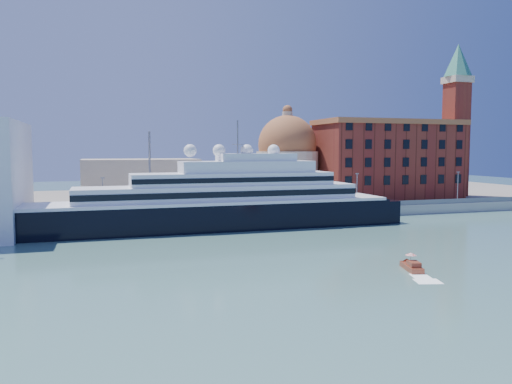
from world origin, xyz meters
name	(u,v)px	position (x,y,z in m)	size (l,w,h in m)	color
ground	(289,246)	(0.00, 0.00, 0.00)	(400.00, 400.00, 0.00)	#3A6561
quay	(237,215)	(0.00, 34.00, 1.25)	(180.00, 10.00, 2.50)	gray
land	(202,199)	(0.00, 75.00, 1.00)	(260.00, 72.00, 2.00)	slate
quay_fence	(242,209)	(0.00, 29.50, 3.10)	(180.00, 0.10, 1.20)	slate
superyacht	(199,207)	(-11.20, 23.00, 4.57)	(88.59, 12.28, 26.48)	black
water_taxi	(412,266)	(9.83, -20.83, 0.59)	(3.08, 5.44, 2.45)	maroon
warehouse	(388,159)	(52.00, 52.00, 13.79)	(43.00, 19.00, 23.25)	maroon
campanile	(456,110)	(76.00, 52.00, 28.76)	(8.40, 8.40, 47.00)	maroon
church	(236,170)	(6.39, 57.72, 10.91)	(66.00, 18.00, 25.50)	beige
lamp_posts	(184,180)	(-12.67, 32.27, 9.84)	(120.80, 2.40, 18.00)	slate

